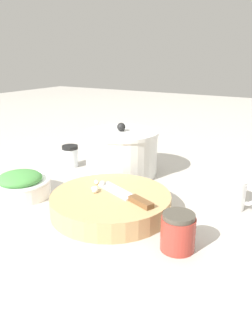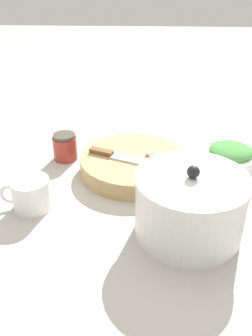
% 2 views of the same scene
% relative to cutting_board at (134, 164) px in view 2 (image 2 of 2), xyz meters
% --- Properties ---
extents(ground_plane, '(5.00, 5.00, 0.00)m').
position_rel_cutting_board_xyz_m(ground_plane, '(0.01, 0.12, -0.03)').
color(ground_plane, '#B2ADA3').
extents(cutting_board, '(0.31, 0.31, 0.05)m').
position_rel_cutting_board_xyz_m(cutting_board, '(0.00, 0.00, 0.00)').
color(cutting_board, tan).
rests_on(cutting_board, ground_plane).
extents(chef_knife, '(0.19, 0.10, 0.01)m').
position_rel_cutting_board_xyz_m(chef_knife, '(0.05, 0.01, 0.03)').
color(chef_knife, brown).
rests_on(chef_knife, cutting_board).
extents(garlic_cloves, '(0.05, 0.08, 0.01)m').
position_rel_cutting_board_xyz_m(garlic_cloves, '(-0.05, 0.02, 0.03)').
color(garlic_cloves, '#F2E1CC').
rests_on(garlic_cloves, cutting_board).
extents(herb_bowl, '(0.17, 0.17, 0.07)m').
position_rel_cutting_board_xyz_m(herb_bowl, '(-0.28, -0.04, 0.01)').
color(herb_bowl, white).
rests_on(herb_bowl, ground_plane).
extents(coffee_mug, '(0.13, 0.09, 0.08)m').
position_rel_cutting_board_xyz_m(coffee_mug, '(0.25, 0.19, 0.01)').
color(coffee_mug, white).
rests_on(coffee_mug, ground_plane).
extents(honey_jar, '(0.07, 0.07, 0.08)m').
position_rel_cutting_board_xyz_m(honey_jar, '(0.21, -0.07, 0.02)').
color(honey_jar, '#9E3328').
rests_on(honey_jar, ground_plane).
extents(stock_pot, '(0.25, 0.25, 0.18)m').
position_rel_cutting_board_xyz_m(stock_pot, '(-0.13, 0.26, 0.05)').
color(stock_pot, silver).
rests_on(stock_pot, ground_plane).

